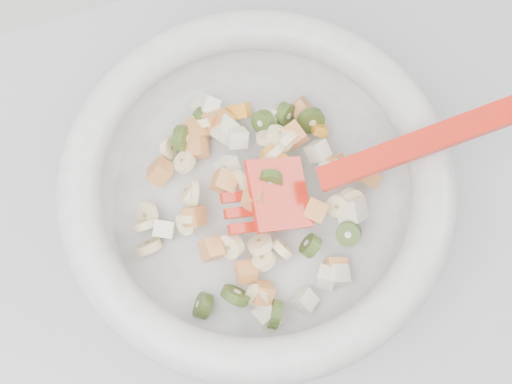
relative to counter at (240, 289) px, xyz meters
name	(u,v)px	position (x,y,z in m)	size (l,w,h in m)	color
counter	(240,289)	(0.00, 0.00, 0.00)	(2.00, 0.60, 0.90)	gray
mixing_bowl	(256,188)	(0.02, -0.02, 0.51)	(0.46, 0.37, 0.16)	silver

